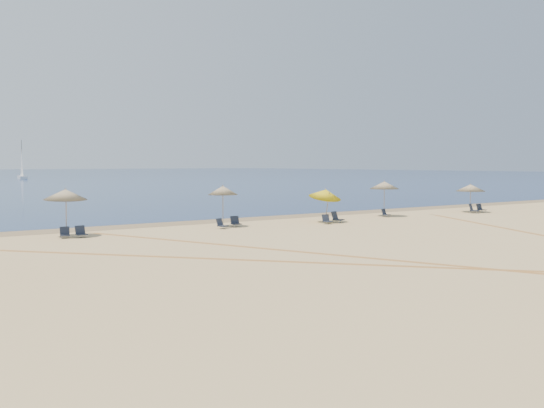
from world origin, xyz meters
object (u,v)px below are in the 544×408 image
at_px(sailboat_0, 22,167).
at_px(chair_3, 81,232).
at_px(umbrella_1, 65,194).
at_px(chair_4, 221,224).
at_px(chair_5, 235,222).
at_px(chair_9, 473,209).
at_px(chair_6, 327,220).
at_px(chair_7, 337,218).
at_px(chair_10, 481,208).
at_px(umbrella_5, 471,188).
at_px(chair_2, 65,233).
at_px(umbrella_3, 325,194).
at_px(umbrella_4, 384,185).
at_px(chair_8, 385,213).
at_px(umbrella_2, 223,190).

bearing_deg(sailboat_0, chair_3, -95.31).
bearing_deg(chair_3, umbrella_1, 120.78).
height_order(chair_4, chair_5, chair_5).
xyz_separation_m(umbrella_1, chair_9, (30.69, -2.68, -1.93)).
height_order(chair_6, chair_7, chair_7).
bearing_deg(chair_10, umbrella_5, 160.76).
distance_m(chair_2, sailboat_0, 132.22).
xyz_separation_m(umbrella_1, chair_5, (10.07, -0.77, -1.97)).
bearing_deg(umbrella_3, umbrella_4, 9.52).
relative_size(umbrella_4, chair_8, 3.90).
xyz_separation_m(chair_4, sailboat_0, (15.34, 130.57, 2.73)).
xyz_separation_m(umbrella_4, chair_3, (-22.39, -0.12, -2.03)).
distance_m(umbrella_4, sailboat_0, 129.99).
xyz_separation_m(umbrella_5, chair_6, (-15.50, -0.73, -1.69)).
bearing_deg(umbrella_3, umbrella_5, -0.59).
distance_m(umbrella_4, chair_4, 14.31).
height_order(umbrella_1, chair_4, umbrella_1).
relative_size(umbrella_4, chair_9, 2.93).
height_order(chair_4, sailboat_0, sailboat_0).
height_order(chair_6, chair_8, chair_6).
distance_m(chair_3, chair_7, 16.38).
bearing_deg(chair_2, umbrella_5, 10.26).
height_order(chair_5, chair_8, chair_5).
xyz_separation_m(chair_4, chair_7, (8.06, -1.18, 0.06)).
height_order(chair_2, chair_5, chair_5).
xyz_separation_m(umbrella_4, chair_5, (-12.86, -0.07, -2.01)).
bearing_deg(chair_7, umbrella_2, 144.66).
height_order(umbrella_3, umbrella_5, umbrella_3).
relative_size(chair_5, chair_8, 1.06).
bearing_deg(chair_2, chair_10, 9.69).
relative_size(umbrella_5, chair_7, 2.62).
height_order(chair_5, chair_10, chair_10).
height_order(chair_3, sailboat_0, sailboat_0).
relative_size(chair_5, chair_9, 0.80).
height_order(umbrella_4, chair_10, umbrella_4).
distance_m(chair_3, chair_4, 8.25).
bearing_deg(umbrella_1, chair_9, -4.99).
height_order(umbrella_2, chair_6, umbrella_2).
bearing_deg(chair_4, chair_5, -1.33).
xyz_separation_m(umbrella_3, chair_5, (-6.33, 1.02, -1.62)).
bearing_deg(chair_9, chair_6, 157.00).
bearing_deg(chair_3, umbrella_3, -6.10).
bearing_deg(chair_3, chair_4, -5.82).
xyz_separation_m(chair_5, chair_6, (5.73, -1.91, -0.02)).
bearing_deg(chair_8, chair_5, 163.09).
height_order(umbrella_4, umbrella_5, umbrella_4).
relative_size(chair_5, chair_10, 1.08).
bearing_deg(chair_7, chair_10, -18.99).
xyz_separation_m(chair_4, chair_10, (23.38, -1.02, 0.02)).
height_order(chair_2, chair_4, chair_4).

